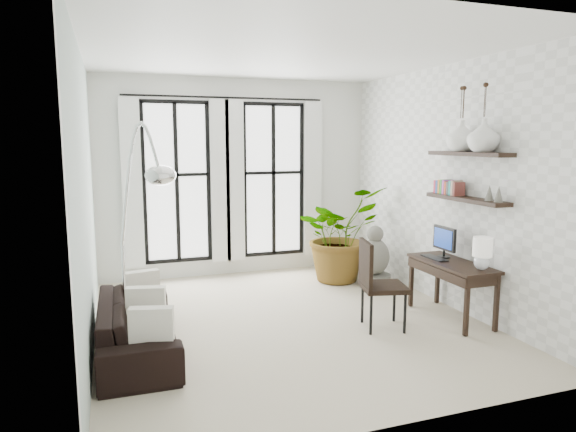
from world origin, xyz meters
name	(u,v)px	position (x,y,z in m)	size (l,w,h in m)	color
floor	(288,321)	(0.00, 0.00, 0.00)	(5.00, 5.00, 0.00)	beige
ceiling	(288,53)	(0.00, 0.00, 3.20)	(5.00, 5.00, 0.00)	white
wall_left	(85,199)	(-2.25, 0.00, 1.60)	(5.00, 5.00, 0.00)	#AABDB4
wall_right	(447,187)	(2.25, 0.00, 1.60)	(5.00, 5.00, 0.00)	white
wall_back	(238,178)	(0.00, 2.50, 1.60)	(4.50, 4.50, 0.00)	white
windows	(227,181)	(-0.20, 2.43, 1.56)	(3.26, 0.13, 2.65)	white
wall_shelves	(465,180)	(2.11, -0.54, 1.73)	(0.25, 1.30, 0.60)	black
sofa	(137,326)	(-1.80, -0.37, 0.28)	(1.94, 0.76, 0.57)	black
throw_pillows	(146,306)	(-1.70, -0.37, 0.50)	(0.40, 1.52, 0.40)	silver
plant	(339,234)	(1.39, 1.53, 0.75)	(1.35, 1.17, 1.50)	#2D7228
desk	(455,266)	(1.95, -0.63, 0.69)	(0.52, 1.22, 1.12)	black
desk_chair	(376,279)	(0.90, -0.56, 0.60)	(0.60, 0.60, 1.06)	black
arc_lamp	(140,179)	(-1.69, -0.09, 1.80)	(0.74, 0.82, 2.41)	silver
buddha	(375,260)	(1.82, 1.14, 0.38)	(0.51, 0.51, 0.91)	slate
vase_a	(484,136)	(2.11, -0.83, 2.27)	(0.37, 0.37, 0.38)	white
vase_b	(461,136)	(2.11, -0.43, 2.27)	(0.37, 0.37, 0.38)	white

